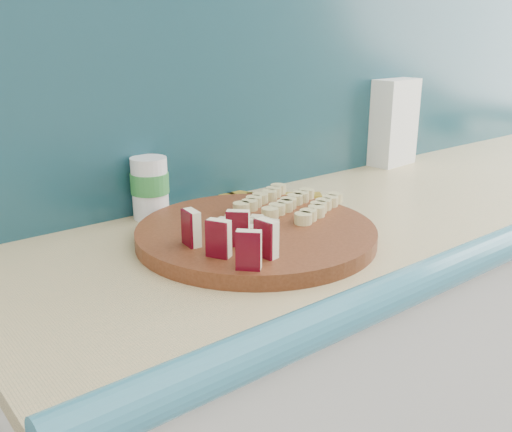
% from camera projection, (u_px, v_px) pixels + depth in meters
% --- Properties ---
extents(kitchen_counter, '(2.20, 0.63, 0.91)m').
position_uv_depth(kitchen_counter, '(427.00, 348.00, 1.55)').
color(kitchen_counter, beige).
rests_on(kitchen_counter, ground).
extents(backsplash, '(2.20, 0.02, 0.50)m').
position_uv_depth(backsplash, '(361.00, 76.00, 1.54)').
color(backsplash, teal).
rests_on(backsplash, kitchen_counter).
extents(cutting_board, '(0.57, 0.57, 0.03)m').
position_uv_depth(cutting_board, '(256.00, 233.00, 1.05)').
color(cutting_board, '#4C2210').
rests_on(cutting_board, kitchen_counter).
extents(apple_wedges, '(0.10, 0.18, 0.06)m').
position_uv_depth(apple_wedges, '(232.00, 236.00, 0.91)').
color(apple_wedges, '#FFF8CB').
rests_on(apple_wedges, cutting_board).
extents(apple_chunks, '(0.07, 0.07, 0.02)m').
position_uv_depth(apple_chunks, '(248.00, 225.00, 1.02)').
color(apple_chunks, beige).
rests_on(apple_chunks, cutting_board).
extents(banana_slices, '(0.23, 0.21, 0.02)m').
position_uv_depth(banana_slices, '(289.00, 203.00, 1.15)').
color(banana_slices, '#CCBF7D').
rests_on(banana_slices, cutting_board).
extents(flour_bag, '(0.15, 0.11, 0.24)m').
position_uv_depth(flour_bag, '(390.00, 122.00, 1.62)').
color(flour_bag, white).
rests_on(flour_bag, kitchen_counter).
extents(canister, '(0.08, 0.08, 0.13)m').
position_uv_depth(canister, '(150.00, 187.00, 1.16)').
color(canister, white).
rests_on(canister, kitchen_counter).
extents(banana_peel, '(0.24, 0.20, 0.01)m').
position_uv_depth(banana_peel, '(261.00, 199.00, 1.30)').
color(banana_peel, gold).
rests_on(banana_peel, kitchen_counter).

